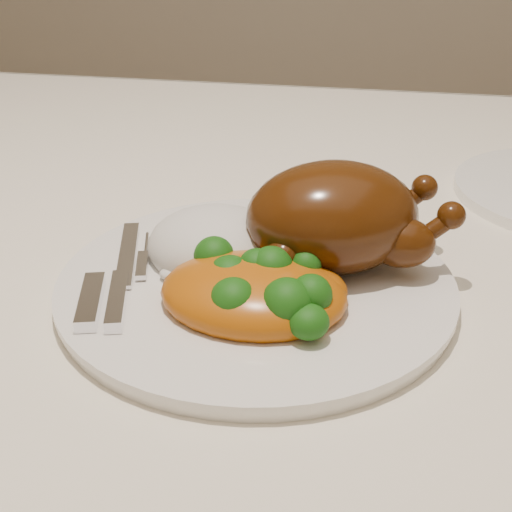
# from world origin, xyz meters

# --- Properties ---
(dining_table) EXTENTS (1.60, 0.90, 0.76)m
(dining_table) POSITION_xyz_m (0.00, 0.00, 0.67)
(dining_table) COLOR brown
(dining_table) RESTS_ON floor
(tablecloth) EXTENTS (1.73, 1.03, 0.18)m
(tablecloth) POSITION_xyz_m (0.00, 0.00, 0.74)
(tablecloth) COLOR white
(tablecloth) RESTS_ON dining_table
(dinner_plate) EXTENTS (0.39, 0.39, 0.01)m
(dinner_plate) POSITION_xyz_m (0.03, -0.12, 0.77)
(dinner_plate) COLOR white
(dinner_plate) RESTS_ON tablecloth
(roast_chicken) EXTENTS (0.18, 0.14, 0.09)m
(roast_chicken) POSITION_xyz_m (0.09, -0.09, 0.82)
(roast_chicken) COLOR #4F2708
(roast_chicken) RESTS_ON dinner_plate
(rice_mound) EXTENTS (0.12, 0.11, 0.06)m
(rice_mound) POSITION_xyz_m (-0.00, -0.09, 0.79)
(rice_mound) COLOR white
(rice_mound) RESTS_ON dinner_plate
(mac_and_cheese) EXTENTS (0.14, 0.11, 0.06)m
(mac_and_cheese) POSITION_xyz_m (0.04, -0.16, 0.79)
(mac_and_cheese) COLOR #C6590C
(mac_and_cheese) RESTS_ON dinner_plate
(cutlery) EXTENTS (0.06, 0.17, 0.01)m
(cutlery) POSITION_xyz_m (-0.07, -0.16, 0.79)
(cutlery) COLOR silver
(cutlery) RESTS_ON dinner_plate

